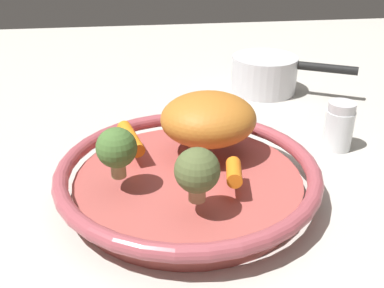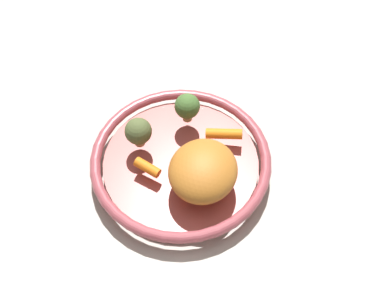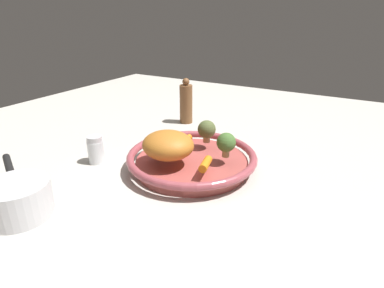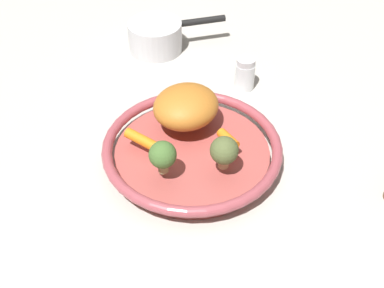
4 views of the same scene
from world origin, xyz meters
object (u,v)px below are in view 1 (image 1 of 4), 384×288
object	(u,v)px
roast_chicken_piece	(208,119)
broccoli_floret_large	(193,172)
baby_carrot_center	(131,139)
saucepan	(265,74)
salt_shaker	(339,126)
baby_carrot_back	(234,172)
serving_bowl	(188,177)
broccoli_floret_small	(117,149)

from	to	relation	value
roast_chicken_piece	broccoli_floret_large	xyz separation A→B (m)	(0.14, -0.04, 0.00)
baby_carrot_center	saucepan	world-z (taller)	saucepan
broccoli_floret_large	saucepan	bearing A→B (deg)	154.80
roast_chicken_piece	salt_shaker	distance (m)	0.21
roast_chicken_piece	broccoli_floret_large	world-z (taller)	roast_chicken_piece
baby_carrot_center	baby_carrot_back	world-z (taller)	baby_carrot_center
roast_chicken_piece	salt_shaker	xyz separation A→B (m)	(-0.04, 0.21, -0.04)
salt_shaker	saucepan	world-z (taller)	salt_shaker
serving_bowl	broccoli_floret_small	world-z (taller)	broccoli_floret_small
serving_bowl	saucepan	size ratio (longest dim) A/B	1.49
broccoli_floret_large	broccoli_floret_small	bearing A→B (deg)	-126.94
baby_carrot_center	saucepan	size ratio (longest dim) A/B	0.30
serving_bowl	broccoli_floret_large	xyz separation A→B (m)	(0.08, -0.00, 0.06)
salt_shaker	broccoli_floret_large	bearing A→B (deg)	-54.20
roast_chicken_piece	baby_carrot_back	size ratio (longest dim) A/B	2.68
baby_carrot_back	broccoli_floret_small	distance (m)	0.14
serving_bowl	broccoli_floret_small	distance (m)	0.10
serving_bowl	broccoli_floret_large	bearing A→B (deg)	-2.91
serving_bowl	broccoli_floret_small	xyz separation A→B (m)	(0.02, -0.08, 0.06)
baby_carrot_back	baby_carrot_center	bearing A→B (deg)	-130.73
roast_chicken_piece	broccoli_floret_small	size ratio (longest dim) A/B	2.07
salt_shaker	saucepan	xyz separation A→B (m)	(-0.25, -0.04, -0.00)
broccoli_floret_large	salt_shaker	size ratio (longest dim) A/B	0.82
broccoli_floret_small	salt_shaker	size ratio (longest dim) A/B	0.83
broccoli_floret_small	saucepan	size ratio (longest dim) A/B	0.28
roast_chicken_piece	broccoli_floret_large	distance (m)	0.14
roast_chicken_piece	baby_carrot_center	bearing A→B (deg)	-91.58
baby_carrot_center	baby_carrot_back	distance (m)	0.16
broccoli_floret_large	roast_chicken_piece	bearing A→B (deg)	164.23
baby_carrot_back	serving_bowl	bearing A→B (deg)	-131.74
baby_carrot_center	salt_shaker	size ratio (longest dim) A/B	0.90
baby_carrot_back	saucepan	size ratio (longest dim) A/B	0.21
roast_chicken_piece	salt_shaker	size ratio (longest dim) A/B	1.71
baby_carrot_back	roast_chicken_piece	bearing A→B (deg)	-171.80
roast_chicken_piece	baby_carrot_center	size ratio (longest dim) A/B	1.91
broccoli_floret_small	saucepan	bearing A→B (deg)	142.49
broccoli_floret_large	salt_shaker	xyz separation A→B (m)	(-0.18, 0.24, -0.04)
baby_carrot_back	broccoli_floret_large	world-z (taller)	broccoli_floret_large
serving_bowl	baby_carrot_center	xyz separation A→B (m)	(-0.06, -0.07, 0.03)
roast_chicken_piece	salt_shaker	world-z (taller)	roast_chicken_piece
serving_bowl	broccoli_floret_large	size ratio (longest dim) A/B	5.38
broccoli_floret_small	salt_shaker	distance (m)	0.35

